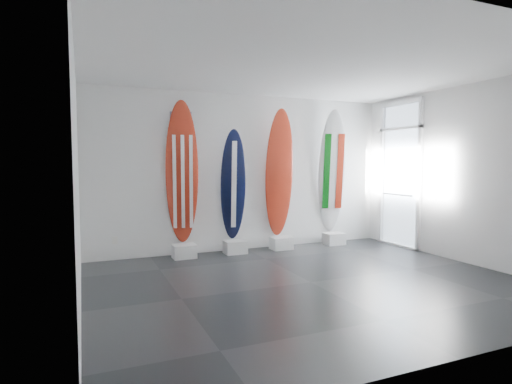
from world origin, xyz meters
name	(u,v)px	position (x,y,z in m)	size (l,w,h in m)	color
floor	(311,282)	(0.00, 0.00, 0.00)	(6.00, 6.00, 0.00)	black
ceiling	(313,67)	(0.00, 0.00, 3.00)	(6.00, 6.00, 0.00)	white
wall_back	(246,173)	(0.00, 2.50, 1.50)	(6.00, 6.00, 0.00)	silver
wall_front	(466,185)	(0.00, -2.50, 1.50)	(6.00, 6.00, 0.00)	silver
wall_left	(77,180)	(-3.00, 0.00, 1.50)	(5.00, 5.00, 0.00)	silver
wall_right	(467,174)	(3.00, 0.00, 1.50)	(5.00, 5.00, 0.00)	silver
display_block_usa	(184,251)	(-1.31, 2.18, 0.12)	(0.40, 0.30, 0.24)	silver
surfboard_usa	(182,173)	(-1.31, 2.28, 1.51)	(0.58, 0.08, 2.55)	#9E2815
display_block_navy	(235,247)	(-0.34, 2.18, 0.12)	(0.40, 0.30, 0.24)	silver
surfboard_navy	(233,185)	(-0.34, 2.28, 1.27)	(0.47, 0.08, 2.09)	black
display_block_swiss	(281,243)	(0.62, 2.18, 0.12)	(0.40, 0.30, 0.24)	silver
surfboard_swiss	(279,173)	(0.62, 2.28, 1.48)	(0.57, 0.08, 2.50)	#9E2815
display_block_italy	(334,239)	(1.84, 2.18, 0.12)	(0.40, 0.30, 0.24)	silver
surfboard_italy	(332,172)	(1.84, 2.28, 1.50)	(0.58, 0.08, 2.55)	white
wall_outlet	(115,240)	(-2.45, 2.48, 0.35)	(0.09, 0.02, 0.13)	silver
glass_door	(400,176)	(2.97, 1.55, 1.43)	(0.12, 1.16, 2.85)	white
balcony	(447,218)	(4.30, 1.55, 0.50)	(2.80, 2.20, 1.20)	slate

